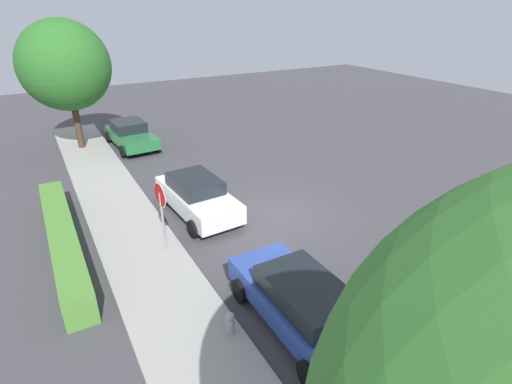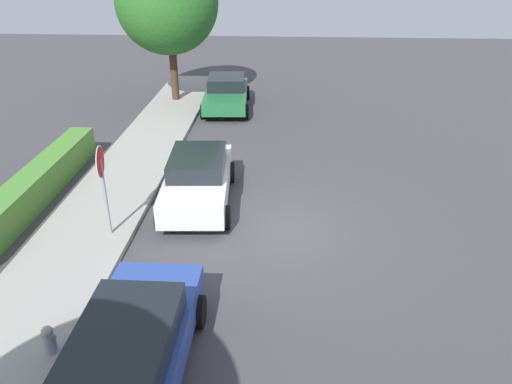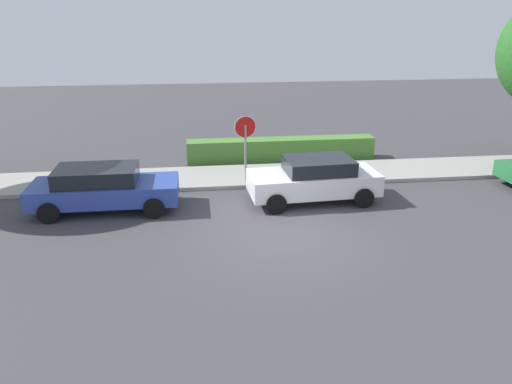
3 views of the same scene
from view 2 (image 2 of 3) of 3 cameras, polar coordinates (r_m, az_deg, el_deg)
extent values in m
plane|color=#423F44|center=(13.14, 2.94, -4.36)|extent=(60.00, 60.00, 0.00)
cube|color=#9E9B93|center=(14.04, -18.04, -3.27)|extent=(32.00, 2.45, 0.14)
cylinder|color=gray|center=(12.81, -16.78, -0.86)|extent=(0.08, 0.08, 2.18)
cylinder|color=white|center=(12.40, -17.39, 3.32)|extent=(0.78, 0.12, 0.78)
cylinder|color=red|center=(12.40, -17.39, 3.32)|extent=(0.73, 0.12, 0.73)
cube|color=white|center=(14.28, -6.64, 1.08)|extent=(4.30, 1.97, 0.68)
cube|color=black|center=(14.19, -6.70, 3.44)|extent=(2.23, 1.64, 0.47)
cylinder|color=black|center=(15.82, -9.14, 2.25)|extent=(0.65, 0.26, 0.64)
cylinder|color=black|center=(15.63, -2.90, 2.28)|extent=(0.65, 0.26, 0.64)
cylinder|color=black|center=(13.30, -10.90, -2.85)|extent=(0.65, 0.26, 0.64)
cylinder|color=black|center=(13.09, -3.47, -2.89)|extent=(0.65, 0.26, 0.64)
cube|color=#2D479E|center=(8.94, -14.03, -17.83)|extent=(4.52, 1.71, 0.62)
cube|color=black|center=(8.42, -14.88, -16.12)|extent=(2.47, 1.51, 0.49)
cylinder|color=black|center=(10.46, -16.08, -12.64)|extent=(0.64, 0.22, 0.64)
cylinder|color=black|center=(10.05, -6.56, -13.43)|extent=(0.64, 0.22, 0.64)
cube|color=#236B38|center=(22.84, -3.41, 10.91)|extent=(4.48, 2.07, 0.56)
cube|color=black|center=(23.01, -3.40, 12.43)|extent=(2.02, 1.71, 0.53)
cylinder|color=black|center=(21.45, -1.16, 9.17)|extent=(0.65, 0.26, 0.64)
cylinder|color=black|center=(21.57, -6.05, 9.13)|extent=(0.65, 0.26, 0.64)
cylinder|color=black|center=(24.31, -1.02, 11.28)|extent=(0.65, 0.26, 0.64)
cylinder|color=black|center=(24.42, -5.36, 11.24)|extent=(0.65, 0.26, 0.64)
cylinder|color=#422D1E|center=(23.90, -9.36, 13.59)|extent=(0.34, 0.34, 3.00)
ellipsoid|color=#286623|center=(23.39, -10.14, 20.59)|extent=(4.45, 4.45, 4.46)
cylinder|color=#A5A5A8|center=(10.07, -22.44, -15.95)|extent=(0.22, 0.22, 0.55)
sphere|color=#A5A5A8|center=(9.86, -22.78, -14.49)|extent=(0.21, 0.21, 0.21)
cylinder|color=#A5A5A8|center=(10.14, -22.14, -15.16)|extent=(0.08, 0.09, 0.09)
cube|color=#4C8433|center=(15.63, -24.05, 0.43)|extent=(7.78, 0.79, 0.93)
camera|label=1|loc=(7.14, -89.15, 5.08)|focal=28.00mm
camera|label=3|loc=(15.53, 60.02, 11.22)|focal=35.00mm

